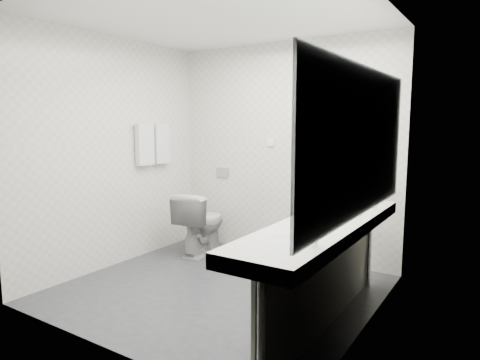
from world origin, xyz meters
The scene contains 31 objects.
floor centered at (0.00, 0.00, 0.00)m, with size 2.80×2.80×0.00m, color #2E2F34.
ceiling centered at (0.00, 0.00, 2.50)m, with size 2.80×2.80×0.00m, color white.
wall_back centered at (0.00, 1.30, 1.25)m, with size 2.80×2.80×0.00m, color silver.
wall_front centered at (0.00, -1.30, 1.25)m, with size 2.80×2.80×0.00m, color silver.
wall_left centered at (-1.40, 0.00, 1.25)m, with size 2.60×2.60×0.00m, color silver.
wall_right centered at (1.40, 0.00, 1.25)m, with size 2.60×2.60×0.00m, color silver.
vanity_counter centered at (1.12, -0.20, 0.80)m, with size 0.55×2.20×0.10m, color white.
vanity_panel centered at (1.15, -0.20, 0.38)m, with size 0.03×2.15×0.75m, color #9B9B92.
vanity_post_near centered at (1.18, -1.24, 0.38)m, with size 0.06×0.06×0.75m, color silver.
vanity_post_far centered at (1.18, 0.84, 0.38)m, with size 0.06×0.06×0.75m, color silver.
mirror centered at (1.39, -0.20, 1.45)m, with size 0.02×2.20×1.05m, color #B2BCC6.
basin_near centered at (1.12, -0.85, 0.83)m, with size 0.40×0.31×0.05m, color white.
basin_far centered at (1.12, 0.45, 0.83)m, with size 0.40×0.31×0.05m, color white.
faucet_near centered at (1.32, -0.85, 0.92)m, with size 0.04×0.04×0.15m, color silver.
faucet_far centered at (1.32, 0.45, 0.92)m, with size 0.04×0.04×0.15m, color silver.
soap_bottle_a centered at (1.09, -0.15, 0.90)m, with size 0.04×0.04×0.09m, color white.
soap_bottle_b centered at (1.09, -0.11, 0.89)m, with size 0.07×0.07×0.09m, color white.
soap_bottle_c centered at (1.17, -0.19, 0.91)m, with size 0.05×0.05×0.12m, color white.
glass_left centered at (1.28, 0.12, 0.90)m, with size 0.06×0.06×0.10m, color silver.
toilet centered at (-0.84, 0.82, 0.38)m, with size 0.42×0.75×0.76m, color white.
flush_plate centered at (-0.85, 1.29, 0.95)m, with size 0.18×0.02×0.12m, color #B2B5BA.
pedal_bin centered at (0.43, 0.85, 0.14)m, with size 0.21×0.21×0.29m, color #B2B5BA.
bin_lid centered at (0.43, 0.85, 0.30)m, with size 0.21×0.21×0.01m, color #B2B5BA.
towel_rail centered at (-1.35, 0.55, 1.55)m, with size 0.02×0.02×0.62m, color silver.
towel_near centered at (-1.34, 0.41, 1.33)m, with size 0.07×0.24×0.48m, color silver.
towel_far centered at (-1.34, 0.69, 1.33)m, with size 0.07×0.24×0.48m, color silver.
dryer_cradle centered at (0.25, 1.27, 1.50)m, with size 0.10×0.04×0.14m, color #949298.
dryer_barrel centered at (0.25, 1.20, 1.53)m, with size 0.08×0.08×0.14m, color #949298.
dryer_cord centered at (0.25, 1.26, 1.25)m, with size 0.02×0.02×0.35m, color black.
switch_plate_a centered at (-0.15, 1.29, 1.35)m, with size 0.09×0.02×0.09m, color white.
switch_plate_b centered at (0.55, 1.29, 1.35)m, with size 0.09×0.02×0.09m, color white.
Camera 1 is at (2.27, -3.14, 1.58)m, focal length 31.59 mm.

